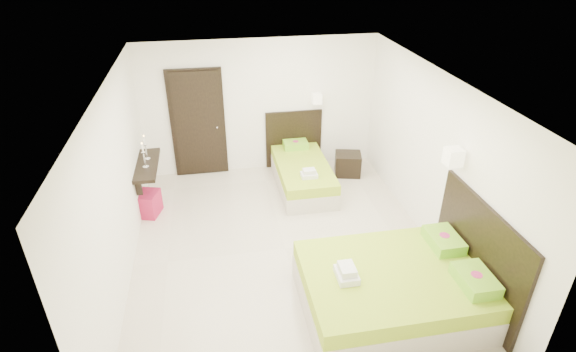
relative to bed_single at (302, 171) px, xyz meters
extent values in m
plane|color=beige|center=(-0.66, -1.89, -0.28)|extent=(5.50, 5.50, 0.00)
cube|color=beige|center=(0.00, -0.08, -0.13)|extent=(0.94, 1.88, 0.30)
cube|color=#89B11C|center=(0.00, -0.08, 0.11)|extent=(0.93, 1.87, 0.19)
cube|color=black|center=(0.00, 0.83, 0.31)|extent=(1.13, 0.05, 1.18)
cube|color=#7FC724|center=(0.00, 0.63, 0.27)|extent=(0.47, 0.32, 0.13)
cylinder|color=#C12D6B|center=(0.00, 0.63, 0.34)|extent=(0.11, 0.11, 0.00)
cube|color=silver|center=(0.00, -0.60, 0.24)|extent=(0.28, 0.21, 0.08)
cube|color=silver|center=(0.00, -0.60, 0.32)|extent=(0.21, 0.16, 0.08)
cube|color=beige|center=(0.42, 0.68, 1.18)|extent=(0.17, 0.17, 0.19)
cylinder|color=#2D2116|center=(0.42, 0.76, 1.18)|extent=(0.03, 0.16, 0.03)
cube|color=beige|center=(0.47, -3.31, -0.10)|extent=(2.25, 1.69, 0.36)
cube|color=#89B11C|center=(0.47, -3.31, 0.19)|extent=(2.23, 1.67, 0.22)
cube|color=black|center=(1.56, -3.31, 0.42)|extent=(0.05, 1.91, 1.41)
cube|color=#7FC724|center=(1.31, -3.71, 0.38)|extent=(0.38, 0.56, 0.16)
cylinder|color=#C12D6B|center=(1.31, -3.71, 0.46)|extent=(0.13, 0.13, 0.00)
cube|color=#7FC724|center=(1.31, -2.92, 0.38)|extent=(0.38, 0.56, 0.16)
cylinder|color=#C12D6B|center=(1.31, -2.92, 0.46)|extent=(0.13, 0.13, 0.00)
cube|color=silver|center=(-0.15, -3.31, 0.35)|extent=(0.25, 0.34, 0.09)
cube|color=silver|center=(-0.15, -3.31, 0.44)|extent=(0.19, 0.25, 0.09)
cube|color=beige|center=(1.41, -2.61, 1.46)|extent=(0.20, 0.20, 0.22)
cylinder|color=#2D2116|center=(1.49, -2.61, 1.46)|extent=(0.16, 0.03, 0.03)
cube|color=black|center=(0.98, 0.26, -0.06)|extent=(0.58, 0.54, 0.44)
cube|color=maroon|center=(-2.82, -0.51, -0.08)|extent=(0.51, 0.51, 0.41)
cube|color=black|center=(-1.86, 0.82, 0.77)|extent=(1.02, 0.06, 2.14)
cube|color=black|center=(-1.86, 0.79, 0.77)|extent=(0.88, 0.04, 2.06)
cylinder|color=silver|center=(-1.51, 0.75, 0.72)|extent=(0.03, 0.10, 0.03)
cube|color=black|center=(-2.73, -0.29, 0.54)|extent=(0.35, 1.20, 0.06)
cube|color=black|center=(-2.85, -0.74, 0.39)|extent=(0.10, 0.04, 0.30)
cube|color=black|center=(-2.85, 0.16, 0.39)|extent=(0.10, 0.04, 0.30)
cylinder|color=silver|center=(-2.73, -0.44, 0.58)|extent=(0.10, 0.10, 0.02)
cylinder|color=silver|center=(-2.73, -0.44, 0.70)|extent=(0.02, 0.02, 0.22)
cone|color=silver|center=(-2.73, -0.44, 0.83)|extent=(0.07, 0.07, 0.04)
cylinder|color=white|center=(-2.73, -0.44, 0.92)|extent=(0.02, 0.02, 0.15)
sphere|color=#FFB23F|center=(-2.73, -0.44, 1.01)|extent=(0.02, 0.02, 0.02)
cylinder|color=silver|center=(-2.73, -0.14, 0.58)|extent=(0.10, 0.10, 0.02)
cylinder|color=silver|center=(-2.73, -0.14, 0.70)|extent=(0.02, 0.02, 0.22)
cone|color=silver|center=(-2.73, -0.14, 0.83)|extent=(0.07, 0.07, 0.04)
cylinder|color=white|center=(-2.73, -0.14, 0.92)|extent=(0.02, 0.02, 0.15)
sphere|color=#FFB23F|center=(-2.73, -0.14, 1.01)|extent=(0.02, 0.02, 0.02)
camera|label=1|loc=(-1.60, -7.29, 4.02)|focal=28.00mm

